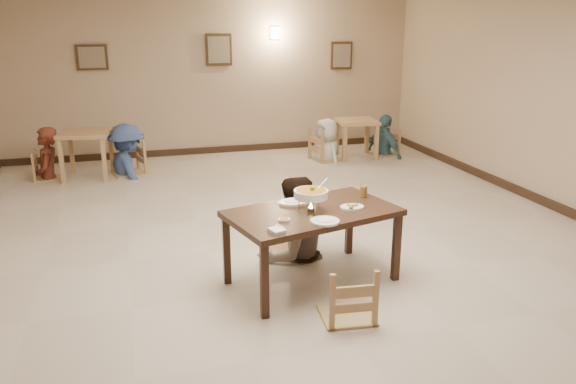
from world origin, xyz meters
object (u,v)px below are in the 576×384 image
object	(u,v)px
bg_diner_b	(125,124)
bg_diner_c	(327,118)
chair_near	(348,266)
bg_chair_rr	(385,131)
curry_warmer	(311,194)
bg_diner_d	(386,115)
chair_far	(290,214)
bg_chair_rl	(327,131)
bg_diner_a	(43,127)
bg_chair_lr	(126,143)
main_table	(312,218)
bg_table_left	(86,140)
bg_chair_ll	(46,153)
drink_glass	(364,191)
bg_table_right	(357,127)
main_diner	(293,177)

from	to	relation	value
bg_diner_b	bg_diner_c	bearing A→B (deg)	-111.94
chair_near	bg_chair_rr	size ratio (longest dim) A/B	1.01
bg_diner_b	bg_diner_c	xyz separation A→B (m)	(3.63, 0.05, -0.09)
curry_warmer	bg_diner_d	world-z (taller)	bg_diner_d
chair_far	bg_chair_rl	distance (m)	4.49
chair_far	bg_diner_a	distance (m)	5.08
bg_chair_lr	bg_diner_a	distance (m)	1.33
bg_diner_d	bg_diner_a	bearing A→B (deg)	73.15
main_table	bg_diner_a	size ratio (longest dim) A/B	1.04
main_table	bg_table_left	distance (m)	5.33
chair_near	bg_diner_c	distance (m)	5.91
chair_far	bg_table_left	distance (m)	4.64
bg_chair_ll	bg_chair_rr	distance (m)	6.14
main_table	bg_diner_d	xyz separation A→B (m)	(3.12, 4.89, 0.11)
bg_chair_rr	drink_glass	bearing A→B (deg)	-47.74
bg_table_right	bg_chair_ll	size ratio (longest dim) A/B	0.90
bg_table_right	bg_chair_rl	xyz separation A→B (m)	(-0.61, -0.01, -0.05)
bg_chair_lr	bg_diner_a	xyz separation A→B (m)	(-1.29, 0.05, 0.33)
drink_glass	bg_chair_ll	xyz separation A→B (m)	(-3.67, 4.59, -0.39)
chair_far	bg_chair_lr	bearing A→B (deg)	114.81
drink_glass	bg_chair_rr	xyz separation A→B (m)	(2.47, 4.62, -0.35)
main_table	curry_warmer	world-z (taller)	curry_warmer
bg_diner_b	bg_diner_d	world-z (taller)	bg_diner_b
curry_warmer	bg_diner_d	distance (m)	5.83
bg_diner_b	bg_table_right	bearing A→B (deg)	-111.94
chair_far	bg_table_left	xyz separation A→B (m)	(-2.38, 3.99, 0.19)
bg_chair_ll	bg_diner_a	xyz separation A→B (m)	(0.00, -0.00, 0.42)
bg_diner_c	bg_diner_d	size ratio (longest dim) A/B	0.99
bg_table_left	bg_diner_a	world-z (taller)	bg_diner_a
main_diner	bg_diner_a	bearing A→B (deg)	-72.85
bg_diner_d	bg_chair_rl	bearing A→B (deg)	74.35
bg_table_left	bg_chair_rr	bearing A→B (deg)	1.14
bg_diner_c	chair_far	bearing A→B (deg)	-40.42
main_table	bg_diner_d	size ratio (longest dim) A/B	1.13
main_table	main_diner	xyz separation A→B (m)	(0.01, 0.70, 0.23)
chair_near	bg_chair_ll	bearing A→B (deg)	-54.84
chair_far	bg_diner_d	distance (m)	5.16
chair_far	main_diner	bearing A→B (deg)	-84.54
bg_chair_rl	bg_chair_rr	xyz separation A→B (m)	(1.22, 0.03, -0.06)
bg_table_left	bg_diner_c	xyz separation A→B (m)	(4.27, 0.08, 0.14)
bg_diner_a	bg_chair_lr	bearing A→B (deg)	87.59
bg_chair_ll	bg_chair_lr	bearing A→B (deg)	-92.52
curry_warmer	bg_chair_ll	world-z (taller)	curry_warmer
main_diner	bg_table_left	xyz separation A→B (m)	(-2.38, 4.08, -0.27)
main_table	bg_diner_d	bearing A→B (deg)	42.99
bg_diner_b	bg_diner_c	world-z (taller)	bg_diner_b
curry_warmer	bg_chair_lr	xyz separation A→B (m)	(-1.70, 4.83, -0.40)
bg_table_right	bg_chair_ll	xyz separation A→B (m)	(-5.53, -0.01, -0.14)
curry_warmer	bg_diner_d	size ratio (longest dim) A/B	0.23
bg_diner_a	bg_diner_b	world-z (taller)	bg_diner_b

